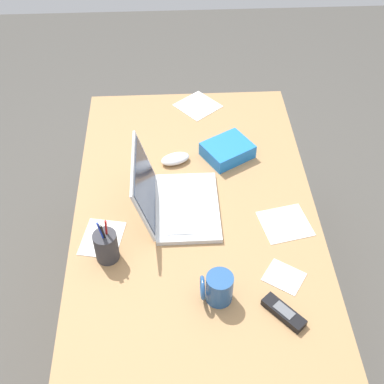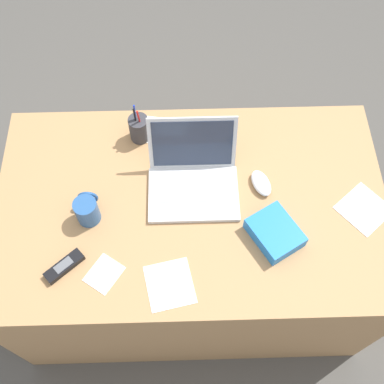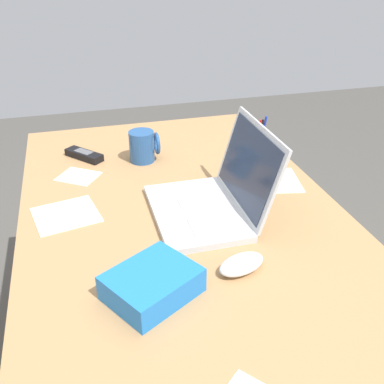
# 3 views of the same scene
# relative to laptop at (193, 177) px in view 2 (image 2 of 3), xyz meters

# --- Properties ---
(ground_plane) EXTENTS (6.00, 6.00, 0.00)m
(ground_plane) POSITION_rel_laptop_xyz_m (-0.01, -0.08, -0.75)
(ground_plane) COLOR #4C4944
(desk) EXTENTS (1.44, 0.87, 0.70)m
(desk) POSITION_rel_laptop_xyz_m (-0.01, -0.08, -0.40)
(desk) COLOR #A87C4F
(desk) RESTS_ON ground
(laptop) EXTENTS (0.33, 0.29, 0.24)m
(laptop) POSITION_rel_laptop_xyz_m (0.00, 0.00, 0.00)
(laptop) COLOR silver
(laptop) RESTS_ON desk
(computer_mouse) EXTENTS (0.10, 0.13, 0.03)m
(computer_mouse) POSITION_rel_laptop_xyz_m (0.25, -0.01, -0.03)
(computer_mouse) COLOR white
(computer_mouse) RESTS_ON desk
(coffee_mug_white) EXTENTS (0.08, 0.10, 0.10)m
(coffee_mug_white) POSITION_rel_laptop_xyz_m (-0.38, -0.13, 0.00)
(coffee_mug_white) COLOR #26518C
(coffee_mug_white) RESTS_ON desk
(cordless_phone) EXTENTS (0.14, 0.13, 0.03)m
(cordless_phone) POSITION_rel_laptop_xyz_m (-0.45, -0.32, -0.04)
(cordless_phone) COLOR black
(cordless_phone) RESTS_ON desk
(pen_holder) EXTENTS (0.08, 0.08, 0.18)m
(pen_holder) POSITION_rel_laptop_xyz_m (-0.20, 0.22, 0.01)
(pen_holder) COLOR #333338
(pen_holder) RESTS_ON desk
(snack_bag) EXTENTS (0.21, 0.23, 0.06)m
(snack_bag) POSITION_rel_laptop_xyz_m (0.28, -0.22, -0.02)
(snack_bag) COLOR blue
(snack_bag) RESTS_ON desk
(paper_note_near_laptop) EXTENTS (0.23, 0.23, 0.00)m
(paper_note_near_laptop) POSITION_rel_laptop_xyz_m (0.62, -0.12, -0.05)
(paper_note_near_laptop) COLOR white
(paper_note_near_laptop) RESTS_ON desk
(paper_note_left) EXTENTS (0.18, 0.16, 0.00)m
(paper_note_left) POSITION_rel_laptop_xyz_m (-0.12, 0.25, -0.05)
(paper_note_left) COLOR white
(paper_note_left) RESTS_ON desk
(paper_note_right) EXTENTS (0.15, 0.15, 0.00)m
(paper_note_right) POSITION_rel_laptop_xyz_m (-0.31, -0.34, -0.05)
(paper_note_right) COLOR white
(paper_note_right) RESTS_ON desk
(paper_note_front) EXTENTS (0.18, 0.19, 0.00)m
(paper_note_front) POSITION_rel_laptop_xyz_m (-0.09, -0.39, -0.05)
(paper_note_front) COLOR white
(paper_note_front) RESTS_ON desk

